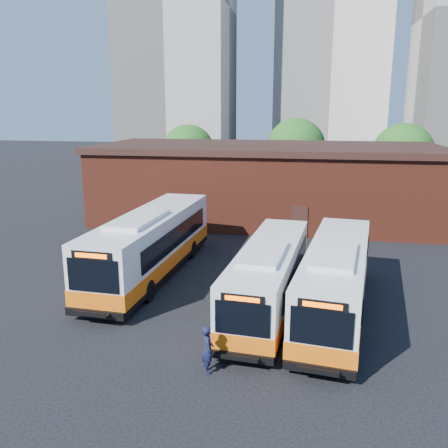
% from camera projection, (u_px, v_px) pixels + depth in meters
% --- Properties ---
extents(ground, '(220.00, 220.00, 0.00)m').
position_uv_depth(ground, '(227.00, 312.00, 22.40)').
color(ground, black).
extents(bus_midwest, '(3.67, 14.09, 3.80)m').
position_uv_depth(bus_midwest, '(151.00, 246.00, 27.10)').
color(bus_midwest, silver).
rests_on(bus_midwest, ground).
extents(bus_mideast, '(3.47, 12.05, 3.24)m').
position_uv_depth(bus_mideast, '(269.00, 278.00, 22.65)').
color(bus_mideast, silver).
rests_on(bus_mideast, ground).
extents(bus_east, '(4.18, 12.72, 3.41)m').
position_uv_depth(bus_east, '(336.00, 282.00, 21.96)').
color(bus_east, silver).
rests_on(bus_east, ground).
extents(transit_worker, '(0.62, 0.76, 1.80)m').
position_uv_depth(transit_worker, '(208.00, 349.00, 17.13)').
color(transit_worker, '#131638').
rests_on(transit_worker, ground).
extents(depot_building, '(28.60, 12.60, 6.40)m').
position_uv_depth(depot_building, '(267.00, 182.00, 40.75)').
color(depot_building, maroon).
rests_on(depot_building, ground).
extents(tree_west, '(6.00, 6.00, 7.65)m').
position_uv_depth(tree_west, '(188.00, 151.00, 53.60)').
color(tree_west, '#382314').
rests_on(tree_west, ground).
extents(tree_mid, '(6.56, 6.56, 8.36)m').
position_uv_depth(tree_mid, '(296.00, 148.00, 53.36)').
color(tree_mid, '#382314').
rests_on(tree_mid, ground).
extents(tree_east, '(6.24, 6.24, 7.96)m').
position_uv_depth(tree_east, '(403.00, 154.00, 48.67)').
color(tree_east, '#382314').
rests_on(tree_east, ground).
extents(tower_left, '(20.00, 18.00, 56.20)m').
position_uv_depth(tower_left, '(177.00, 7.00, 88.39)').
color(tower_left, '#ACA79E').
rests_on(tower_left, ground).
extents(tower_center, '(22.00, 20.00, 61.20)m').
position_uv_depth(tower_center, '(333.00, 2.00, 96.22)').
color(tower_center, silver).
rests_on(tower_center, ground).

